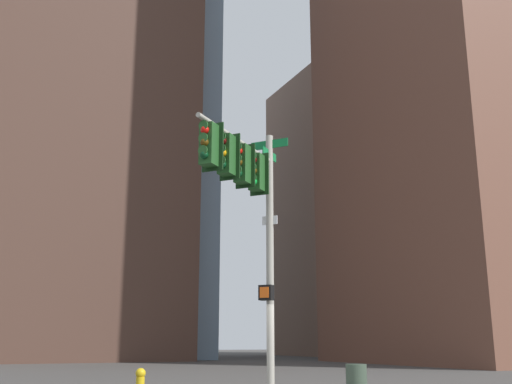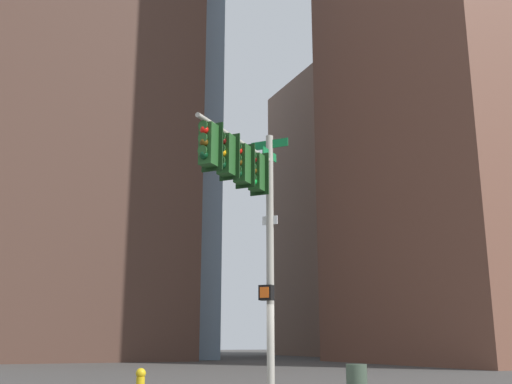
{
  "view_description": "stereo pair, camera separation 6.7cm",
  "coord_description": "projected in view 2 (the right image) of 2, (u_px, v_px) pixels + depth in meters",
  "views": [
    {
      "loc": [
        -7.02,
        -14.32,
        1.53
      ],
      "look_at": [
        -0.59,
        -0.18,
        5.4
      ],
      "focal_mm": 42.26,
      "sensor_mm": 36.0,
      "label": 1
    },
    {
      "loc": [
        -6.96,
        -14.35,
        1.53
      ],
      "look_at": [
        -0.59,
        -0.18,
        5.4
      ],
      "focal_mm": 42.26,
      "sensor_mm": 36.0,
      "label": 2
    }
  ],
  "objects": [
    {
      "name": "building_brick_midblock",
      "position": [
        68.0,
        123.0,
        56.16
      ],
      "size": [
        21.07,
        16.49,
        42.71
      ],
      "primitive_type": "cube",
      "color": "#4C3328",
      "rests_on": "ground_plane"
    },
    {
      "name": "building_brick_nearside",
      "position": [
        475.0,
        25.0,
        51.89
      ],
      "size": [
        21.32,
        19.03,
        56.19
      ],
      "primitive_type": "cube",
      "color": "brown",
      "rests_on": "ground_plane"
    },
    {
      "name": "building_brick_farside",
      "position": [
        373.0,
        213.0,
        72.0
      ],
      "size": [
        18.78,
        19.01,
        33.03
      ],
      "primitive_type": "cube",
      "color": "#845B47",
      "rests_on": "ground_plane"
    },
    {
      "name": "building_glass_tower",
      "position": [
        42.0,
        37.0,
        64.39
      ],
      "size": [
        32.15,
        25.35,
        66.36
      ],
      "primitive_type": "cube",
      "color": "#7A99B2",
      "rests_on": "ground_plane"
    },
    {
      "name": "fire_hydrant",
      "position": [
        140.0,
        384.0,
        15.47
      ],
      "size": [
        0.34,
        0.26,
        0.87
      ],
      "color": "gold",
      "rests_on": "ground_plane"
    },
    {
      "name": "litter_bin",
      "position": [
        357.0,
        383.0,
        16.01
      ],
      "size": [
        0.56,
        0.56,
        0.95
      ],
      "primitive_type": "cylinder",
      "color": "#384738",
      "rests_on": "ground_plane"
    },
    {
      "name": "signal_pole_assembly",
      "position": [
        247.0,
        193.0,
        15.48
      ],
      "size": [
        3.46,
        3.07,
        7.26
      ],
      "rotation": [
        0.0,
        0.0,
        3.85
      ],
      "color": "#9E998C",
      "rests_on": "ground_plane"
    }
  ]
}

